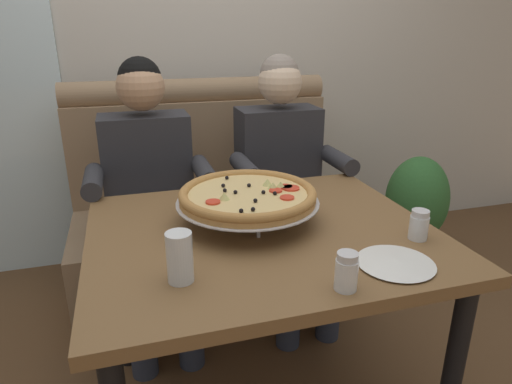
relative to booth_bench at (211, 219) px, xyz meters
The scene contains 12 objects.
back_wall_with_window 1.15m from the booth_bench, 90.00° to the left, with size 6.00×0.12×2.80m, color beige.
booth_bench is the anchor object (origin of this frame).
dining_table 0.98m from the booth_bench, 90.00° to the right, with size 1.12×0.94×0.76m.
diner_left 0.52m from the booth_bench, 140.50° to the right, with size 0.54×0.64×1.27m.
diner_right 0.52m from the booth_bench, 39.50° to the right, with size 0.54×0.64×1.27m.
pizza 0.98m from the booth_bench, 91.91° to the right, with size 0.49×0.49×0.13m.
shaker_parmesan 1.40m from the booth_bench, 85.91° to the right, with size 0.06×0.06×0.10m.
shaker_pepper_flakes 1.29m from the booth_bench, 68.48° to the right, with size 0.06×0.06×0.10m.
plate_near_left 1.35m from the booth_bench, 77.08° to the right, with size 0.22×0.22×0.02m.
drinking_glass 1.29m from the booth_bench, 104.34° to the right, with size 0.07×0.07×0.14m.
patio_chair 1.54m from the booth_bench, 136.77° to the left, with size 0.40×0.40×0.86m.
potted_plant 1.21m from the booth_bench, ahead, with size 0.36×0.36×0.70m.
Camera 1 is at (-0.40, -1.28, 1.38)m, focal length 31.21 mm.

